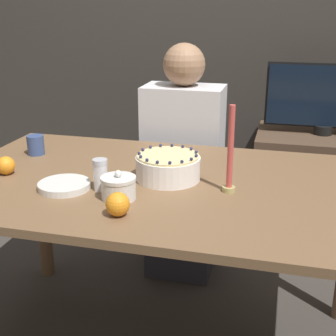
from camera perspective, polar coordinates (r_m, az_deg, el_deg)
name	(u,v)px	position (r m, az deg, el deg)	size (l,w,h in m)	color
wall_behind	(220,21)	(3.00, 6.37, 17.40)	(8.00, 0.05, 2.60)	#38332D
dining_table	(160,207)	(1.78, -1.00, -4.72)	(1.64, 0.98, 0.78)	brown
cake	(168,167)	(1.74, 0.00, 0.12)	(0.24, 0.24, 0.11)	white
sugar_bowl	(119,188)	(1.58, -6.04, -2.39)	(0.12, 0.12, 0.10)	silver
sugar_shaker	(101,175)	(1.65, -8.22, -0.81)	(0.05, 0.05, 0.11)	white
plate_stack	(64,186)	(1.70, -12.53, -2.10)	(0.19, 0.19, 0.02)	silver
candle	(230,157)	(1.61, 7.59, 1.34)	(0.05, 0.05, 0.31)	tan
cup	(36,145)	(2.11, -15.83, 2.72)	(0.07, 0.07, 0.08)	#384C7F
orange_fruit_0	(118,204)	(1.46, -6.15, -4.41)	(0.08, 0.08, 0.08)	orange
orange_fruit_1	(6,165)	(1.90, -19.17, 0.29)	(0.07, 0.07, 0.07)	orange
person_man_blue_shirt	(183,177)	(2.47, 1.82, -1.14)	(0.40, 0.34, 1.22)	#2D2D38
side_cabinet	(316,193)	(2.88, 17.59, -2.88)	(0.72, 0.51, 0.71)	#4C3828
tv_monitor	(327,98)	(2.72, 18.79, 8.12)	(0.66, 0.10, 0.39)	black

